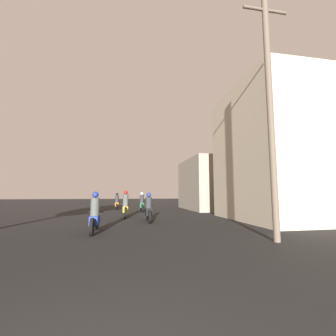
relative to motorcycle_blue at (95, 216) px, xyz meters
The scene contains 8 objects.
motorcycle_blue is the anchor object (origin of this frame).
motorcycle_black 3.66m from the motorcycle_blue, 51.25° to the left, with size 0.60×1.97×1.49m.
motorcycle_yellow 5.18m from the motorcycle_blue, 77.76° to the left, with size 0.60×2.01×1.63m.
motorcycle_green 9.69m from the motorcycle_blue, 75.92° to the left, with size 0.60×2.06×1.55m.
motorcycle_orange 12.43m from the motorcycle_blue, 88.68° to the left, with size 0.60×2.03×1.50m.
building_right_near 10.47m from the motorcycle_blue, 12.88° to the left, with size 5.65×6.40×7.40m.
building_right_far 14.19m from the motorcycle_blue, 51.09° to the left, with size 4.57×7.02×4.55m.
utility_pole_near 7.23m from the motorcycle_blue, 25.39° to the right, with size 1.60×0.20×8.14m.
Camera 1 is at (0.30, -1.45, 1.46)m, focal length 24.00 mm.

